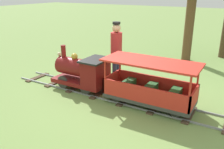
# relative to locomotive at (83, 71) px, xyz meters

# --- Properties ---
(ground_plane) EXTENTS (60.00, 60.00, 0.00)m
(ground_plane) POSITION_rel_locomotive_xyz_m (0.00, -1.16, -0.48)
(ground_plane) COLOR #75934C
(track) EXTENTS (0.78, 5.70, 0.04)m
(track) POSITION_rel_locomotive_xyz_m (0.00, -0.85, -0.47)
(track) COLOR gray
(track) RESTS_ON ground_plane
(locomotive) EXTENTS (0.74, 1.45, 1.03)m
(locomotive) POSITION_rel_locomotive_xyz_m (0.00, 0.00, 0.00)
(locomotive) COLOR maroon
(locomotive) RESTS_ON ground_plane
(passenger_car) EXTENTS (0.84, 2.00, 0.97)m
(passenger_car) POSITION_rel_locomotive_xyz_m (0.00, -1.75, -0.06)
(passenger_car) COLOR #3F3F3F
(passenger_car) RESTS_ON ground_plane
(conductor_person) EXTENTS (0.30, 0.30, 1.62)m
(conductor_person) POSITION_rel_locomotive_xyz_m (0.88, -0.44, 0.47)
(conductor_person) COLOR #282D47
(conductor_person) RESTS_ON ground_plane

